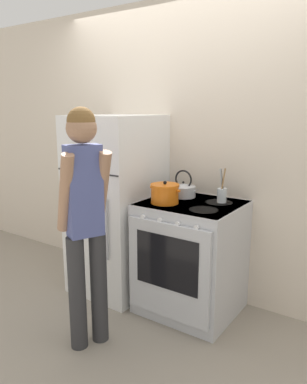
{
  "coord_description": "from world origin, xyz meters",
  "views": [
    {
      "loc": [
        1.66,
        -2.85,
        1.64
      ],
      "look_at": [
        0.04,
        -0.48,
        0.99
      ],
      "focal_mm": 35.0,
      "sensor_mm": 36.0,
      "label": 1
    }
  ],
  "objects_px": {
    "dutch_oven_pot": "(165,194)",
    "tea_kettle": "(183,190)",
    "refrigerator": "(117,205)",
    "person": "(85,216)",
    "utensil_jar": "(222,194)",
    "stove_range": "(189,257)"
  },
  "relations": [
    {
      "from": "person",
      "to": "utensil_jar",
      "type": "bearing_deg",
      "value": -6.03
    },
    {
      "from": "refrigerator",
      "to": "utensil_jar",
      "type": "bearing_deg",
      "value": 9.97
    },
    {
      "from": "stove_range",
      "to": "utensil_jar",
      "type": "bearing_deg",
      "value": 41.47
    },
    {
      "from": "refrigerator",
      "to": "stove_range",
      "type": "bearing_deg",
      "value": -0.09
    },
    {
      "from": "utensil_jar",
      "to": "refrigerator",
      "type": "bearing_deg",
      "value": -170.03
    },
    {
      "from": "dutch_oven_pot",
      "to": "utensil_jar",
      "type": "bearing_deg",
      "value": 37.37
    },
    {
      "from": "tea_kettle",
      "to": "stove_range",
      "type": "bearing_deg",
      "value": -45.83
    },
    {
      "from": "refrigerator",
      "to": "stove_range",
      "type": "distance_m",
      "value": 0.82
    },
    {
      "from": "utensil_jar",
      "to": "person",
      "type": "relative_size",
      "value": 0.17
    },
    {
      "from": "stove_range",
      "to": "utensil_jar",
      "type": "height_order",
      "value": "utensil_jar"
    },
    {
      "from": "refrigerator",
      "to": "utensil_jar",
      "type": "xyz_separation_m",
      "value": [
        0.94,
        0.17,
        0.19
      ]
    },
    {
      "from": "dutch_oven_pot",
      "to": "tea_kettle",
      "type": "relative_size",
      "value": 1.05
    },
    {
      "from": "dutch_oven_pot",
      "to": "tea_kettle",
      "type": "bearing_deg",
      "value": 87.11
    },
    {
      "from": "refrigerator",
      "to": "stove_range",
      "type": "xyz_separation_m",
      "value": [
        0.75,
        -0.0,
        -0.32
      ]
    },
    {
      "from": "stove_range",
      "to": "dutch_oven_pot",
      "type": "bearing_deg",
      "value": -147.79
    },
    {
      "from": "refrigerator",
      "to": "person",
      "type": "relative_size",
      "value": 0.96
    },
    {
      "from": "utensil_jar",
      "to": "person",
      "type": "xyz_separation_m",
      "value": [
        -0.55,
        -0.95,
        -0.04
      ]
    },
    {
      "from": "refrigerator",
      "to": "person",
      "type": "xyz_separation_m",
      "value": [
        0.39,
        -0.79,
        0.15
      ]
    },
    {
      "from": "dutch_oven_pot",
      "to": "person",
      "type": "xyz_separation_m",
      "value": [
        -0.19,
        -0.68,
        -0.05
      ]
    },
    {
      "from": "tea_kettle",
      "to": "utensil_jar",
      "type": "distance_m",
      "value": 0.34
    },
    {
      "from": "person",
      "to": "stove_range",
      "type": "bearing_deg",
      "value": -0.72
    },
    {
      "from": "tea_kettle",
      "to": "person",
      "type": "xyz_separation_m",
      "value": [
        -0.21,
        -0.95,
        -0.04
      ]
    }
  ]
}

